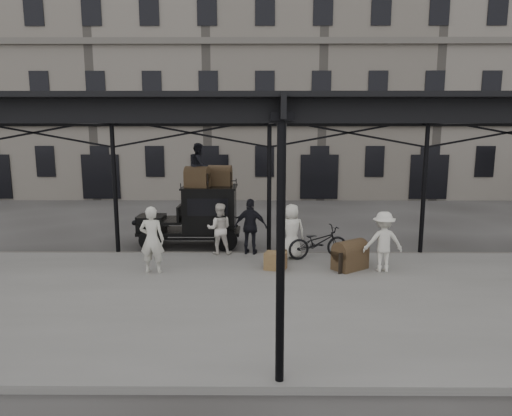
% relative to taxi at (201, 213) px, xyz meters
% --- Properties ---
extents(ground, '(120.00, 120.00, 0.00)m').
position_rel_taxi_xyz_m(ground, '(2.39, -3.32, -1.20)').
color(ground, '#383533').
rests_on(ground, ground).
extents(platform, '(28.00, 8.00, 0.15)m').
position_rel_taxi_xyz_m(platform, '(2.39, -5.32, -1.13)').
color(platform, slate).
rests_on(platform, ground).
extents(canopy, '(22.50, 9.00, 4.74)m').
position_rel_taxi_xyz_m(canopy, '(2.39, -5.04, 3.39)').
color(canopy, black).
rests_on(canopy, ground).
extents(building_frontage, '(64.00, 8.00, 14.00)m').
position_rel_taxi_xyz_m(building_frontage, '(2.39, 14.68, 5.80)').
color(building_frontage, slate).
rests_on(building_frontage, ground).
extents(taxi, '(3.65, 1.55, 2.18)m').
position_rel_taxi_xyz_m(taxi, '(0.00, 0.00, 0.00)').
color(taxi, black).
rests_on(taxi, ground).
extents(porter_left, '(0.72, 0.50, 1.90)m').
position_rel_taxi_xyz_m(porter_left, '(-0.95, -3.49, -0.10)').
color(porter_left, beige).
rests_on(porter_left, platform).
extents(porter_midleft, '(0.84, 0.67, 1.67)m').
position_rel_taxi_xyz_m(porter_midleft, '(0.77, -1.52, -0.22)').
color(porter_midleft, silver).
rests_on(porter_midleft, platform).
extents(porter_centre, '(0.92, 0.68, 1.72)m').
position_rel_taxi_xyz_m(porter_centre, '(3.08, -1.98, -0.19)').
color(porter_centre, silver).
rests_on(porter_centre, platform).
extents(porter_official, '(1.12, 0.63, 1.81)m').
position_rel_taxi_xyz_m(porter_official, '(1.79, -1.52, -0.15)').
color(porter_official, black).
rests_on(porter_official, platform).
extents(porter_right, '(1.14, 0.67, 1.73)m').
position_rel_taxi_xyz_m(porter_right, '(5.59, -3.35, -0.19)').
color(porter_right, silver).
rests_on(porter_right, platform).
extents(bicycle, '(2.06, 1.18, 1.03)m').
position_rel_taxi_xyz_m(bicycle, '(3.91, -2.01, -0.54)').
color(bicycle, black).
rests_on(bicycle, platform).
extents(porter_roof, '(0.58, 0.74, 1.51)m').
position_rel_taxi_xyz_m(porter_roof, '(-0.03, -0.10, 1.73)').
color(porter_roof, black).
rests_on(porter_roof, taxi).
extents(steamer_trunk_roof_near, '(0.91, 0.67, 0.60)m').
position_rel_taxi_xyz_m(steamer_trunk_roof_near, '(-0.08, -0.25, 1.28)').
color(steamer_trunk_roof_near, '#4D3A24').
rests_on(steamer_trunk_roof_near, taxi).
extents(steamer_trunk_roof_far, '(0.87, 0.59, 0.60)m').
position_rel_taxi_xyz_m(steamer_trunk_roof_far, '(0.67, 0.20, 1.28)').
color(steamer_trunk_roof_far, '#4D3A24').
rests_on(steamer_trunk_roof_far, taxi).
extents(steamer_trunk_platform, '(1.14, 1.06, 0.72)m').
position_rel_taxi_xyz_m(steamer_trunk_platform, '(4.70, -3.15, -0.70)').
color(steamer_trunk_platform, '#4D3A24').
rests_on(steamer_trunk_platform, platform).
extents(wicker_hamper, '(0.70, 0.60, 0.50)m').
position_rel_taxi_xyz_m(wicker_hamper, '(2.54, -3.19, -0.80)').
color(wicker_hamper, olive).
rests_on(wicker_hamper, platform).
extents(suitcase_upright, '(0.34, 0.62, 0.45)m').
position_rel_taxi_xyz_m(suitcase_upright, '(5.15, -2.37, -0.83)').
color(suitcase_upright, '#4D3A24').
rests_on(suitcase_upright, platform).
extents(suitcase_flat, '(0.58, 0.47, 0.40)m').
position_rel_taxi_xyz_m(suitcase_flat, '(2.62, -2.61, -0.85)').
color(suitcase_flat, '#4D3A24').
rests_on(suitcase_flat, platform).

